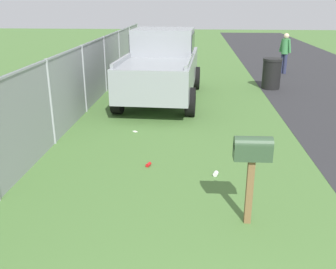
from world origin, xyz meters
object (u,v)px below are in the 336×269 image
Objects in this scene: pickup_truck at (162,63)px; mailbox at (252,155)px; trash_bin at (272,74)px; pedestrian at (285,51)px.

mailbox is at bearing -163.02° from pickup_truck.
trash_bin is at bearing -63.41° from pickup_truck.
trash_bin is at bearing -150.03° from pedestrian.
trash_bin is 3.16m from pedestrian.
pedestrian is at bearing -15.30° from mailbox.
pickup_truck is 4.79× the size of trash_bin.
mailbox is 0.77× the size of pedestrian.
mailbox is 0.25× the size of pickup_truck.
mailbox is at bearing 167.62° from trash_bin.
pickup_truck is at bearing 13.47° from mailbox.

